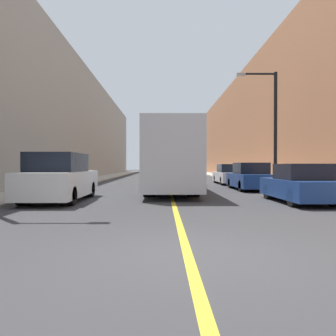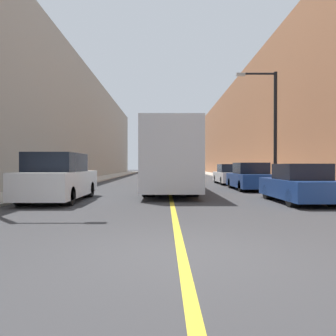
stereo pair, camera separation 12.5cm
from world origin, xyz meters
name	(u,v)px [view 1 (the left image)]	position (x,y,z in m)	size (l,w,h in m)	color
ground_plane	(188,255)	(0.00, 0.00, 0.00)	(200.00, 200.00, 0.00)	#38383A
sidewalk_left	(101,178)	(-7.07, 30.00, 0.05)	(2.53, 72.00, 0.10)	#B2AA9E
sidewalk_right	(232,178)	(7.07, 30.00, 0.05)	(2.53, 72.00, 0.10)	#B2AA9E
building_row_left	(70,123)	(-10.34, 30.00, 5.89)	(4.00, 72.00, 11.79)	gray
building_row_right	(262,123)	(10.34, 30.00, 5.95)	(4.00, 72.00, 11.90)	#B2724C
road_center_line	(167,178)	(0.00, 30.00, 0.00)	(0.16, 72.00, 0.01)	gold
bus	(170,158)	(-0.01, 13.64, 1.82)	(2.54, 12.81, 3.39)	silver
parked_suv_left	(60,179)	(-4.47, 7.83, 0.88)	(1.99, 4.95, 1.89)	silver
car_right_near	(300,185)	(4.80, 7.13, 0.67)	(1.79, 4.22, 1.47)	navy
car_right_mid	(250,178)	(4.61, 13.58, 0.70)	(1.85, 4.52, 1.56)	navy
car_right_far	(229,175)	(4.59, 19.35, 0.68)	(1.80, 4.67, 1.51)	silver
street_lamp_right	(272,122)	(5.89, 13.65, 3.93)	(2.36, 0.24, 6.68)	black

